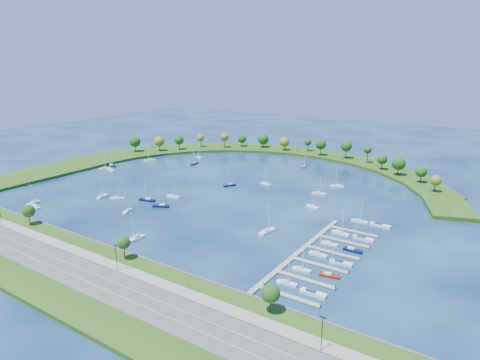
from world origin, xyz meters
The scene contains 40 objects.
ground centered at (0.00, 0.00, 0.00)m, with size 700.00×700.00×0.00m, color #06163C.
south_shoreline centered at (0.03, -122.88, 1.00)m, with size 420.00×43.10×11.60m.
breakwater centered at (-46.33, 48.72, 0.99)m, with size 286.74×247.64×2.00m.
breakwater_trees centered at (-18.77, 85.80, 10.10)m, with size 241.17×90.41×14.20m.
harbor_tower centered at (-8.90, 114.34, 4.25)m, with size 2.60×2.60×4.40m.
dock_system centered at (85.30, -61.00, 0.35)m, with size 24.28×82.00×1.60m.
moored_boat_0 centered at (-8.85, -51.67, 0.94)m, with size 9.10×6.06×13.07m.
moored_boat_1 centered at (-22.58, -48.43, 0.96)m, with size 9.69×4.70×13.72m.
moored_boat_2 centered at (56.73, -50.65, 0.97)m, with size 4.31×9.84×13.98m.
moored_boat_3 centered at (-101.06, -14.01, 0.92)m, with size 6.34×8.53×12.48m.
moored_boat_4 centered at (-94.48, -13.89, 0.89)m, with size 8.12×3.43×11.57m.
moored_boat_5 centered at (-56.14, 34.18, 0.91)m, with size 3.42×8.56×12.24m.
moored_boat_6 centered at (-71.53, -86.55, 0.90)m, with size 3.23×8.15×11.65m.
moored_boat_7 centered at (59.93, -7.53, 0.88)m, with size 7.58×2.88×10.88m.
moored_boat_8 centered at (53.49, 16.15, 0.90)m, with size 8.26×4.73×11.71m.
moored_boat_9 centered at (-49.07, -58.21, 0.90)m, with size 3.74×8.35×11.87m.
moored_boat_10 centered at (57.06, 36.79, 0.91)m, with size 8.53×5.51×12.20m.
moored_boat_11 centered at (-18.21, -67.09, 0.87)m, with size 4.39×7.56×10.73m.
moored_boat_12 centered at (-0.43, 1.35, 0.90)m, with size 5.79×8.22×11.91m.
moored_boat_13 centered at (-39.31, -55.66, 0.90)m, with size 7.15×7.19×11.65m.
moored_boat_14 centered at (12.24, -89.90, 0.96)m, with size 3.47×9.55×13.74m.
moored_boat_15 centered at (-67.50, 53.90, 0.85)m, with size 7.00×3.95×9.92m.
moored_boat_16 centered at (-103.58, -5.15, 0.90)m, with size 8.33×3.26×11.92m.
moored_boat_17 centered at (18.37, 72.08, 0.86)m, with size 3.80×7.31×10.35m.
moored_boat_18 centered at (-14.51, -35.69, 0.90)m, with size 8.36×4.01×11.84m.
moored_boat_19 centered at (-64.46, -90.02, 0.93)m, with size 8.90×3.88×12.65m.
moored_boat_20 centered at (17.39, 16.70, 0.90)m, with size 8.30×3.58×11.81m.
moored_boat_21 centered at (-93.06, 23.43, 0.96)m, with size 7.96×8.90×13.76m.
docked_boat_0 centered at (85.54, -87.13, 0.87)m, with size 7.59×3.17×10.82m.
docked_boat_1 centered at (95.97, -88.22, 0.68)m, with size 9.18×2.86×1.86m.
docked_boat_2 centered at (85.54, -75.25, 0.87)m, with size 7.48×2.93×10.71m.
docked_boat_3 centered at (96.03, -73.66, 0.88)m, with size 7.75×3.26×11.05m.
docked_boat_4 centered at (85.53, -59.63, 0.88)m, with size 7.67×2.39×11.17m.
docked_boat_5 centered at (95.97, -61.88, 0.66)m, with size 9.01×3.49×1.79m.
docked_boat_6 centered at (85.54, -47.49, 0.87)m, with size 7.31×2.39×10.61m.
docked_boat_7 centered at (96.02, -48.16, 0.89)m, with size 7.90×2.27×11.59m.
docked_boat_8 centered at (85.52, -33.96, 0.90)m, with size 8.20×2.75×11.88m.
docked_boat_9 centered at (95.96, -34.19, 0.70)m, with size 9.48×3.16×1.91m.
docked_boat_10 centered at (87.93, -14.82, 0.89)m, with size 8.14×3.39×11.60m.
docked_boat_11 centered at (97.86, -14.47, 0.72)m, with size 9.81×3.27×1.97m.
Camera 1 is at (143.93, -205.62, 75.49)m, focal length 31.17 mm.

